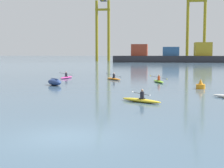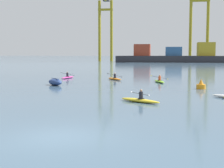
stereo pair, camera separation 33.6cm
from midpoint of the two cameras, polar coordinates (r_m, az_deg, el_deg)
The scene contains 10 objects.
ground_plane at distance 14.25m, azimuth -8.32°, elevation -8.99°, with size 800.00×800.00×0.00m, color #425B70.
container_barge at distance 129.74m, azimuth 10.74°, elevation 4.78°, with size 43.78×10.06×7.56m.
gantry_crane_west at distance 146.64m, azimuth -1.11°, elevation 11.00°, with size 6.53×18.97×35.94m.
gantry_crane_west_mid at distance 142.62m, azimuth 14.98°, elevation 11.70°, with size 8.12×21.44×38.34m.
capsized_dinghy at distance 36.59m, azimuth -9.54°, elevation 0.33°, with size 2.55×2.68×0.76m.
channel_buoy at distance 33.59m, azimuth 15.41°, elevation -0.22°, with size 0.90×0.90×1.00m.
kayak_orange at distance 43.48m, azimuth 0.68°, elevation 0.96°, with size 2.52×3.08×0.95m.
kayak_yellow at distance 23.77m, azimuth 5.27°, elevation -2.74°, with size 3.18×2.36×0.95m.
kayak_magenta at distance 46.39m, azimuth -7.46°, elevation 1.19°, with size 2.23×3.45×0.95m.
kayak_lime at distance 39.95m, azimuth 8.43°, elevation 0.51°, with size 2.16×3.42×0.95m.
Camera 2 is at (4.33, -13.14, 3.52)m, focal length 52.88 mm.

